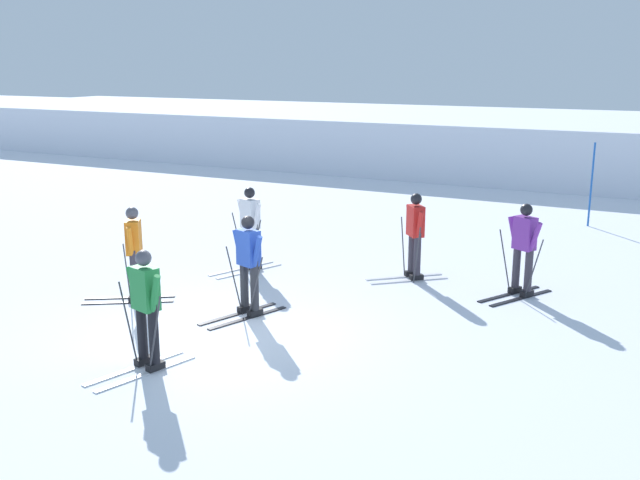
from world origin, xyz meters
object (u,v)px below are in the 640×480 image
(skier_red, at_px, (415,234))
(trail_marker_pole, at_px, (591,185))
(skier_white, at_px, (250,226))
(skier_orange, at_px, (134,251))
(skier_green, at_px, (146,306))
(skier_blue, at_px, (248,263))
(skier_purple, at_px, (523,247))

(skier_red, height_order, trail_marker_pole, trail_marker_pole)
(skier_white, bearing_deg, trail_marker_pole, 52.80)
(skier_white, height_order, skier_orange, same)
(trail_marker_pole, bearing_deg, skier_green, -108.89)
(skier_blue, xyz_separation_m, skier_orange, (-2.21, -0.29, 0.00))
(skier_orange, height_order, trail_marker_pole, trail_marker_pole)
(skier_orange, xyz_separation_m, skier_purple, (6.08, 3.44, 0.00))
(skier_orange, distance_m, skier_green, 3.12)
(skier_blue, bearing_deg, skier_green, -91.11)
(skier_white, relative_size, skier_blue, 1.00)
(skier_blue, height_order, trail_marker_pole, trail_marker_pole)
(skier_green, relative_size, trail_marker_pole, 0.79)
(skier_red, bearing_deg, trail_marker_pole, 69.73)
(skier_green, bearing_deg, skier_red, 72.70)
(skier_green, bearing_deg, skier_white, 106.27)
(skier_blue, distance_m, skier_orange, 2.23)
(skier_white, xyz_separation_m, trail_marker_pole, (5.65, 7.44, 0.17))
(skier_orange, bearing_deg, skier_red, 41.73)
(skier_orange, bearing_deg, skier_blue, 7.35)
(skier_blue, bearing_deg, trail_marker_pole, 66.96)
(skier_blue, relative_size, trail_marker_pole, 0.79)
(skier_green, bearing_deg, skier_purple, 55.47)
(skier_purple, distance_m, skier_green, 6.90)
(skier_white, xyz_separation_m, skier_purple, (5.34, 0.79, 0.00))
(skier_blue, xyz_separation_m, skier_purple, (3.86, 3.16, 0.00))
(skier_white, distance_m, skier_orange, 2.75)
(skier_orange, bearing_deg, skier_green, -45.98)
(skier_purple, height_order, trail_marker_pole, trail_marker_pole)
(skier_green, bearing_deg, skier_orange, 134.02)
(skier_green, xyz_separation_m, trail_marker_pole, (4.22, 12.33, 0.17))
(skier_red, relative_size, trail_marker_pole, 0.79)
(trail_marker_pole, bearing_deg, skier_purple, -92.67)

